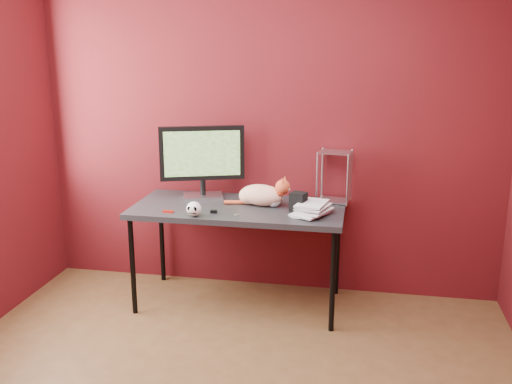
% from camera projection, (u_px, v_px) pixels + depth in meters
% --- Properties ---
extents(room, '(3.52, 3.52, 2.61)m').
position_uv_depth(room, '(204.00, 143.00, 2.56)').
color(room, '#4F341B').
rests_on(room, ground).
extents(desk, '(1.50, 0.70, 0.75)m').
position_uv_depth(desk, '(238.00, 213.00, 4.08)').
color(desk, black).
rests_on(desk, ground).
extents(monitor, '(0.60, 0.28, 0.54)m').
position_uv_depth(monitor, '(202.00, 158.00, 4.21)').
color(monitor, '#A9A9AE').
rests_on(monitor, desk).
extents(cat, '(0.48, 0.24, 0.23)m').
position_uv_depth(cat, '(262.00, 195.00, 4.07)').
color(cat, orange).
rests_on(cat, desk).
extents(skull_mug, '(0.10, 0.10, 0.10)m').
position_uv_depth(skull_mug, '(194.00, 209.00, 3.82)').
color(skull_mug, white).
rests_on(skull_mug, desk).
extents(speaker, '(0.13, 0.13, 0.14)m').
position_uv_depth(speaker, '(298.00, 203.00, 3.90)').
color(speaker, black).
rests_on(speaker, desk).
extents(book_stack, '(0.28, 0.31, 0.99)m').
position_uv_depth(book_stack, '(302.00, 141.00, 3.79)').
color(book_stack, beige).
rests_on(book_stack, desk).
extents(wire_rack, '(0.24, 0.21, 0.38)m').
position_uv_depth(wire_rack, '(334.00, 176.00, 4.14)').
color(wire_rack, '#A9A9AE').
rests_on(wire_rack, desk).
extents(pocket_knife, '(0.08, 0.02, 0.02)m').
position_uv_depth(pocket_knife, '(168.00, 212.00, 3.91)').
color(pocket_knife, '#9B130B').
rests_on(pocket_knife, desk).
extents(black_gadget, '(0.05, 0.03, 0.02)m').
position_uv_depth(black_gadget, '(214.00, 212.00, 3.90)').
color(black_gadget, black).
rests_on(black_gadget, desk).
extents(washer, '(0.04, 0.04, 0.00)m').
position_uv_depth(washer, '(237.00, 215.00, 3.86)').
color(washer, '#A9A9AE').
rests_on(washer, desk).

